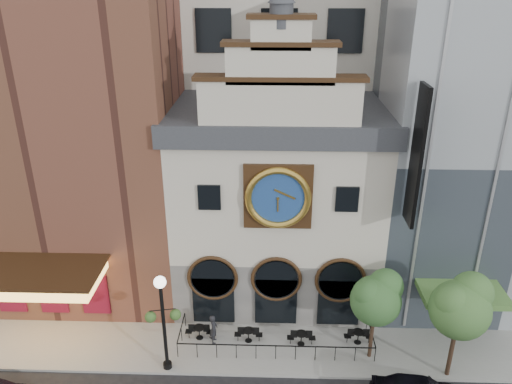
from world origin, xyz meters
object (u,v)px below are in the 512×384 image
Objects in this scene: pedestrian at (214,329)px; tree_left at (377,297)px; bistro_1 at (248,334)px; tree_right at (461,305)px; lamppost at (163,313)px; bistro_0 at (199,331)px; bistro_2 at (301,338)px; bistro_3 at (358,336)px.

tree_left reaches higher than pedestrian.
bistro_1 is 11.38m from tree_right.
tree_right is (3.81, -1.21, 0.47)m from tree_left.
lamppost is 1.08× the size of tree_left.
bistro_2 is at bearing -3.22° from bistro_0.
pedestrian is 0.34× the size of tree_left.
bistro_3 is (3.20, 0.23, 0.00)m from bistro_2.
bistro_1 is 0.30× the size of tree_left.
tree_right is (4.33, -2.21, 3.87)m from bistro_3.
bistro_2 is at bearing 5.07° from lamppost.
bistro_0 is 0.99m from pedestrian.
tree_right is (12.42, -2.04, 3.44)m from pedestrian.
bistro_1 is at bearing 176.72° from bistro_2.
bistro_0 is 0.28× the size of lamppost.
pedestrian is at bearing 170.66° from tree_right.
lamppost reaches higher than tree_left.
pedestrian is (-1.94, -0.11, 0.42)m from bistro_1.
bistro_2 is 0.89× the size of pedestrian.
pedestrian is 0.30× the size of tree_right.
tree_left is at bearing -6.63° from bistro_0.
bistro_1 is (2.80, -0.15, 0.00)m from bistro_0.
pedestrian is (-4.90, 0.06, 0.42)m from bistro_2.
bistro_2 is 4.92m from pedestrian.
tree_left reaches higher than bistro_2.
tree_right reaches higher than lamppost.
bistro_2 is 8.01m from lamppost.
lamppost is 14.68m from tree_right.
tree_left is at bearing -8.08° from bistro_1.
bistro_3 is 0.27× the size of tree_right.
tree_left is (0.52, -1.01, 3.39)m from bistro_3.
bistro_2 is 0.27× the size of tree_right.
tree_left reaches higher than bistro_3.
tree_left is at bearing -11.82° from bistro_2.
pedestrian is at bearing 179.31° from bistro_2.
lamppost is (-1.37, -2.35, 3.04)m from bistro_0.
bistro_1 is at bearing -87.66° from pedestrian.
tree_left is at bearing -62.76° from bistro_3.
bistro_3 is at bearing 0.55° from bistro_1.
bistro_3 is at bearing -0.61° from bistro_0.
bistro_0 is at bearing 179.39° from bistro_3.
bistro_1 and bistro_3 have the same top height.
bistro_3 is 3.57m from tree_left.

